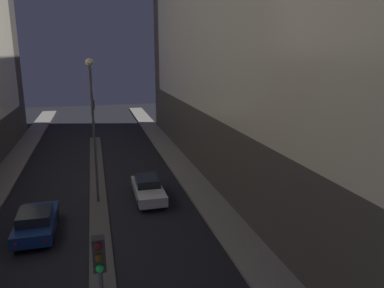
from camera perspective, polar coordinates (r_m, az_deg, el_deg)
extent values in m
cube|color=#56544F|center=(25.95, -14.11, -8.01)|extent=(1.11, 37.27, 0.12)
cube|color=#2D2D2D|center=(9.93, -14.00, -15.96)|extent=(0.32, 0.28, 0.90)
sphere|color=#4C0F0F|center=(9.63, -14.08, -14.93)|extent=(0.20, 0.20, 0.20)
sphere|color=#4C380A|center=(9.77, -13.97, -16.47)|extent=(0.20, 0.20, 0.20)
sphere|color=#1EEA4C|center=(9.93, -13.87, -17.97)|extent=(0.20, 0.20, 0.20)
cylinder|color=#4C4C51|center=(37.23, -14.65, 1.98)|extent=(0.12, 0.12, 4.10)
cube|color=#2D2D2D|center=(36.81, -14.89, 5.79)|extent=(0.32, 0.28, 0.90)
sphere|color=#4C0F0F|center=(36.60, -14.91, 6.22)|extent=(0.20, 0.20, 0.20)
sphere|color=#4C380A|center=(36.64, -14.88, 5.76)|extent=(0.20, 0.20, 0.20)
sphere|color=#1EEA4C|center=(36.68, -14.85, 5.29)|extent=(0.20, 0.20, 0.20)
cylinder|color=#4C4C51|center=(24.05, -14.69, 1.21)|extent=(0.16, 0.16, 8.69)
sphere|color=#F9EAB2|center=(23.51, -15.37, 11.95)|extent=(0.47, 0.47, 0.47)
cube|color=navy|center=(22.06, -22.58, -11.07)|extent=(1.94, 4.45, 0.63)
cube|color=black|center=(21.53, -22.84, -10.05)|extent=(1.64, 2.00, 0.52)
cube|color=red|center=(20.19, -25.36, -13.65)|extent=(0.14, 0.04, 0.10)
cube|color=red|center=(19.96, -21.44, -13.56)|extent=(0.14, 0.04, 0.10)
cylinder|color=black|center=(23.57, -24.18, -10.46)|extent=(0.22, 0.64, 0.64)
cylinder|color=black|center=(23.33, -19.97, -10.31)|extent=(0.22, 0.64, 0.64)
cylinder|color=black|center=(21.12, -25.35, -13.47)|extent=(0.22, 0.64, 0.64)
cylinder|color=black|center=(20.84, -20.60, -13.35)|extent=(0.22, 0.64, 0.64)
cube|color=silver|center=(25.09, -6.67, -7.04)|extent=(1.77, 4.68, 0.62)
cube|color=black|center=(25.22, -6.83, -5.57)|extent=(1.51, 2.11, 0.50)
cube|color=red|center=(27.19, -8.69, -5.36)|extent=(0.14, 0.04, 0.10)
cube|color=red|center=(27.34, -6.09, -5.17)|extent=(0.14, 0.04, 0.10)
cylinder|color=black|center=(26.46, -8.79, -6.70)|extent=(0.22, 0.64, 0.64)
cylinder|color=black|center=(26.65, -5.45, -6.45)|extent=(0.22, 0.64, 0.64)
cylinder|color=black|center=(23.78, -8.02, -9.10)|extent=(0.22, 0.64, 0.64)
cylinder|color=black|center=(23.98, -4.29, -8.79)|extent=(0.22, 0.64, 0.64)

